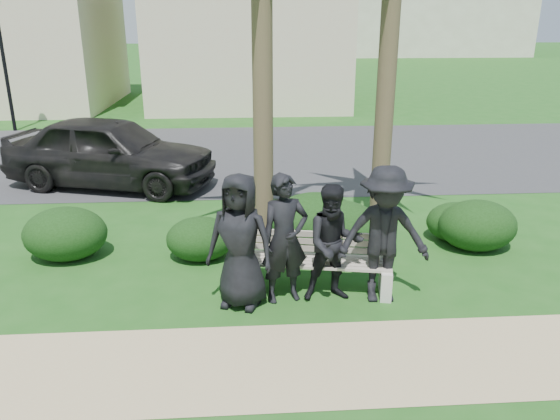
{
  "coord_description": "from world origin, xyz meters",
  "views": [
    {
      "loc": [
        -1.3,
        -6.89,
        3.59
      ],
      "look_at": [
        -0.76,
        1.0,
        0.81
      ],
      "focal_mm": 35.0,
      "sensor_mm": 36.0,
      "label": 1
    }
  ],
  "objects_px": {
    "man_c": "(334,244)",
    "man_d": "(384,235)",
    "man_a": "(240,241)",
    "park_bench": "(310,266)",
    "man_b": "(285,239)",
    "street_lamp": "(0,40)",
    "car_a": "(110,152)"
  },
  "relations": [
    {
      "from": "man_c",
      "to": "man_d",
      "type": "distance_m",
      "value": 0.66
    },
    {
      "from": "man_a",
      "to": "park_bench",
      "type": "bearing_deg",
      "value": 40.15
    },
    {
      "from": "man_b",
      "to": "man_c",
      "type": "xyz_separation_m",
      "value": [
        0.65,
        -0.03,
        -0.07
      ]
    },
    {
      "from": "man_a",
      "to": "man_c",
      "type": "distance_m",
      "value": 1.23
    },
    {
      "from": "man_a",
      "to": "man_d",
      "type": "xyz_separation_m",
      "value": [
        1.87,
        -0.0,
        0.03
      ]
    },
    {
      "from": "man_a",
      "to": "man_b",
      "type": "height_order",
      "value": "man_a"
    },
    {
      "from": "street_lamp",
      "to": "man_d",
      "type": "distance_m",
      "value": 15.77
    },
    {
      "from": "man_d",
      "to": "man_a",
      "type": "bearing_deg",
      "value": -177.5
    },
    {
      "from": "street_lamp",
      "to": "park_bench",
      "type": "distance_m",
      "value": 15.03
    },
    {
      "from": "park_bench",
      "to": "man_a",
      "type": "height_order",
      "value": "man_a"
    },
    {
      "from": "street_lamp",
      "to": "man_d",
      "type": "bearing_deg",
      "value": -52.59
    },
    {
      "from": "man_c",
      "to": "man_d",
      "type": "height_order",
      "value": "man_d"
    },
    {
      "from": "man_d",
      "to": "car_a",
      "type": "relative_size",
      "value": 0.4
    },
    {
      "from": "man_a",
      "to": "man_b",
      "type": "distance_m",
      "value": 0.59
    },
    {
      "from": "park_bench",
      "to": "man_d",
      "type": "height_order",
      "value": "man_d"
    },
    {
      "from": "man_a",
      "to": "man_b",
      "type": "relative_size",
      "value": 1.02
    },
    {
      "from": "man_b",
      "to": "man_d",
      "type": "relative_size",
      "value": 0.94
    },
    {
      "from": "street_lamp",
      "to": "man_c",
      "type": "xyz_separation_m",
      "value": [
        8.86,
        -12.36,
        -2.14
      ]
    },
    {
      "from": "man_b",
      "to": "man_d",
      "type": "xyz_separation_m",
      "value": [
        1.29,
        -0.09,
        0.05
      ]
    },
    {
      "from": "man_c",
      "to": "street_lamp",
      "type": "bearing_deg",
      "value": 123.54
    },
    {
      "from": "street_lamp",
      "to": "man_b",
      "type": "relative_size",
      "value": 2.45
    },
    {
      "from": "man_a",
      "to": "man_d",
      "type": "height_order",
      "value": "man_d"
    },
    {
      "from": "man_b",
      "to": "car_a",
      "type": "distance_m",
      "value": 6.53
    },
    {
      "from": "park_bench",
      "to": "man_a",
      "type": "relative_size",
      "value": 1.29
    },
    {
      "from": "man_c",
      "to": "car_a",
      "type": "distance_m",
      "value": 6.92
    },
    {
      "from": "park_bench",
      "to": "car_a",
      "type": "relative_size",
      "value": 0.5
    },
    {
      "from": "street_lamp",
      "to": "park_bench",
      "type": "bearing_deg",
      "value": -54.58
    },
    {
      "from": "park_bench",
      "to": "man_b",
      "type": "relative_size",
      "value": 1.32
    },
    {
      "from": "man_b",
      "to": "man_d",
      "type": "bearing_deg",
      "value": -19.65
    },
    {
      "from": "park_bench",
      "to": "man_d",
      "type": "bearing_deg",
      "value": -10.25
    },
    {
      "from": "park_bench",
      "to": "car_a",
      "type": "bearing_deg",
      "value": 136.89
    },
    {
      "from": "park_bench",
      "to": "man_a",
      "type": "bearing_deg",
      "value": -148.83
    }
  ]
}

